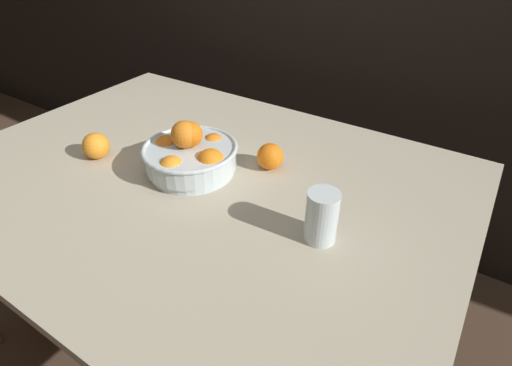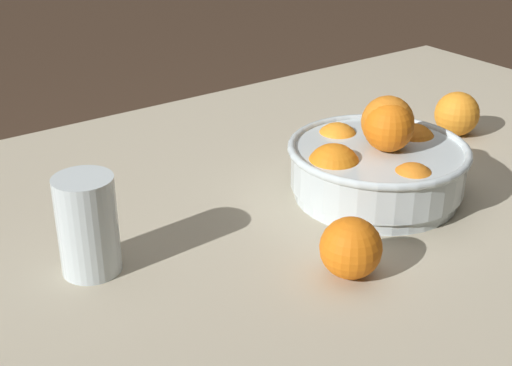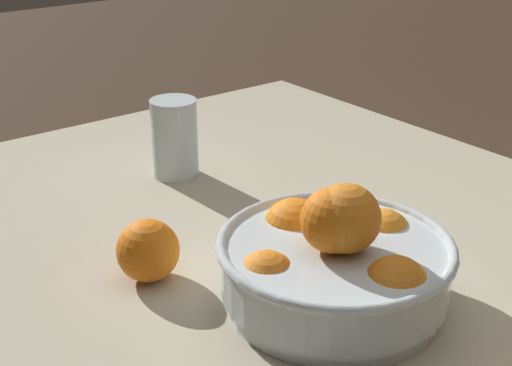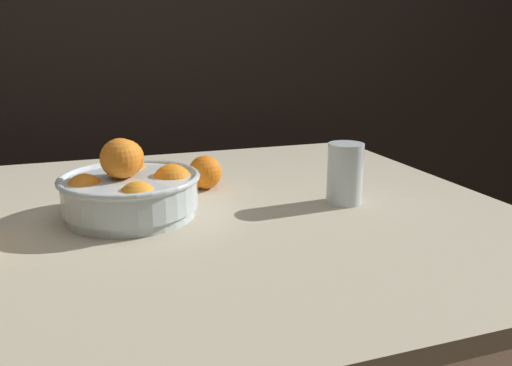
{
  "view_description": "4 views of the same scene",
  "coord_description": "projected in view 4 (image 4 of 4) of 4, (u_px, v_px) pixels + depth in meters",
  "views": [
    {
      "loc": [
        0.66,
        -0.7,
        1.38
      ],
      "look_at": [
        0.2,
        0.01,
        0.79
      ],
      "focal_mm": 28.0,
      "sensor_mm": 36.0,
      "label": 1
    },
    {
      "loc": [
        0.68,
        0.68,
        1.23
      ],
      "look_at": [
        0.17,
        -0.03,
        0.81
      ],
      "focal_mm": 50.0,
      "sensor_mm": 36.0,
      "label": 2
    },
    {
      "loc": [
        -0.51,
        0.5,
        1.21
      ],
      "look_at": [
        0.18,
        -0.03,
        0.82
      ],
      "focal_mm": 50.0,
      "sensor_mm": 36.0,
      "label": 3
    },
    {
      "loc": [
        -0.08,
        -0.93,
        1.08
      ],
      "look_at": [
        0.24,
        0.01,
        0.79
      ],
      "focal_mm": 35.0,
      "sensor_mm": 36.0,
      "label": 4
    }
  ],
  "objects": [
    {
      "name": "fruit_bowl",
      "position": [
        131.0,
        189.0,
        0.95
      ],
      "size": [
        0.27,
        0.27,
        0.15
      ],
      "color": "silver",
      "rests_on": "dining_table"
    },
    {
      "name": "dining_table",
      "position": [
        144.0,
        247.0,
        0.98
      ],
      "size": [
        1.47,
        1.08,
        0.75
      ],
      "color": "#B7AD93",
      "rests_on": "ground_plane"
    },
    {
      "name": "orange_loose_near_bowl",
      "position": [
        205.0,
        172.0,
        1.14
      ],
      "size": [
        0.08,
        0.08,
        0.08
      ],
      "primitive_type": "sphere",
      "color": "orange",
      "rests_on": "dining_table"
    },
    {
      "name": "juice_glass",
      "position": [
        345.0,
        177.0,
        1.03
      ],
      "size": [
        0.07,
        0.07,
        0.13
      ],
      "color": "#F4A314",
      "rests_on": "dining_table"
    }
  ]
}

